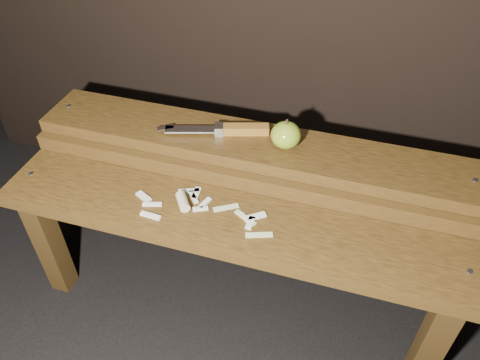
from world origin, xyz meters
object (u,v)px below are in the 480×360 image
(bench_front_tier, at_px, (226,239))
(bench_rear_tier, at_px, (251,165))
(apple, at_px, (286,135))
(knife, at_px, (232,129))

(bench_front_tier, xyz_separation_m, bench_rear_tier, (0.00, 0.23, 0.06))
(bench_front_tier, relative_size, apple, 14.49)
(apple, bearing_deg, bench_front_tier, -111.35)
(bench_rear_tier, distance_m, knife, 0.12)
(bench_front_tier, distance_m, apple, 0.31)
(bench_rear_tier, xyz_separation_m, knife, (-0.06, 0.02, 0.10))
(bench_front_tier, height_order, knife, knife)
(knife, bearing_deg, bench_front_tier, -75.86)
(apple, distance_m, knife, 0.15)
(bench_rear_tier, bearing_deg, knife, 164.01)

